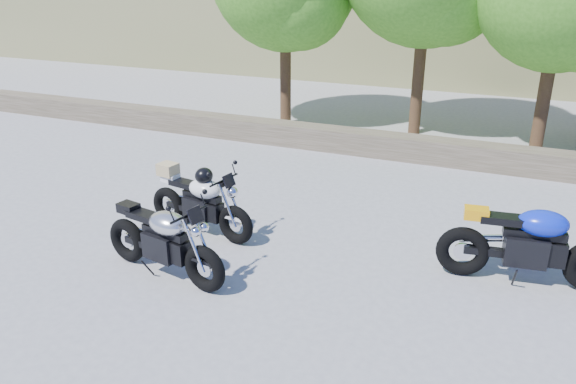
% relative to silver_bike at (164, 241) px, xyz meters
% --- Properties ---
extents(ground, '(90.00, 90.00, 0.00)m').
position_rel_silver_bike_xyz_m(ground, '(0.86, 0.66, -0.50)').
color(ground, gray).
rests_on(ground, ground).
extents(stone_wall, '(22.00, 0.55, 0.50)m').
position_rel_silver_bike_xyz_m(stone_wall, '(0.86, 6.16, -0.25)').
color(stone_wall, '#4F4634').
rests_on(stone_wall, ground).
extents(silver_bike, '(2.04, 0.69, 1.03)m').
position_rel_silver_bike_xyz_m(silver_bike, '(0.00, 0.00, 0.00)').
color(silver_bike, black).
rests_on(silver_bike, ground).
extents(white_bike, '(1.95, 0.64, 1.08)m').
position_rel_silver_bike_xyz_m(white_bike, '(-0.26, 1.31, 0.03)').
color(white_bike, black).
rests_on(white_bike, ground).
extents(blue_bike, '(2.25, 0.71, 1.13)m').
position_rel_silver_bike_xyz_m(blue_bike, '(4.40, 1.66, 0.05)').
color(blue_bike, black).
rests_on(blue_bike, ground).
extents(backpack, '(0.36, 0.33, 0.43)m').
position_rel_silver_bike_xyz_m(backpack, '(4.40, 2.31, -0.29)').
color(backpack, black).
rests_on(backpack, ground).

